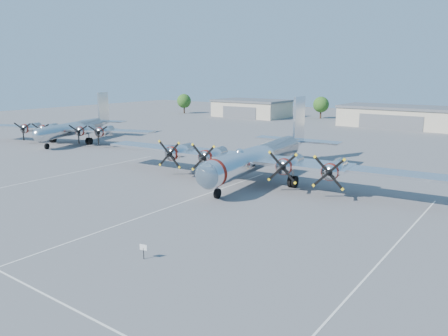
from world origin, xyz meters
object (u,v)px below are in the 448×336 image
Objects in this scene: main_bomber_b29 at (260,179)px; hangar_west at (252,108)px; tree_far_west at (184,101)px; info_placard at (143,249)px; tree_west at (321,105)px; bomber_west at (76,142)px; hangar_center at (398,116)px.

hangar_west is at bearing 118.02° from main_bomber_b29.
info_placard is at bearing -50.07° from tree_far_west.
hangar_west is 21.61m from tree_west.
bomber_west is (-0.26, -65.12, -2.71)m from hangar_west.
hangar_west is 19.48× the size of info_placard.
tree_far_west is at bearing -176.76° from hangar_center.
tree_far_west is 120.68m from info_placard.
tree_far_west reaches higher than bomber_west.
main_bomber_b29 is at bearing -71.41° from tree_west.
hangar_center is 70.13m from tree_far_west.
bomber_west is at bearing -124.80° from hangar_center.
tree_far_west is 66.10m from bomber_west.
tree_far_west is at bearing 114.98° from info_placard.
tree_west is at bearing 162.18° from hangar_center.
hangar_center reaches higher than info_placard.
tree_far_west is at bearing -170.99° from hangar_west.
bomber_west is 31.14× the size of info_placard.
hangar_center reaches higher than bomber_west.
hangar_west is 3.40× the size of tree_far_west.
hangar_west is at bearing 9.01° from tree_far_west.
tree_west is 5.72× the size of info_placard.
hangar_west is at bearing 180.00° from hangar_center.
hangar_west is 0.49× the size of main_bomber_b29.
info_placard is (77.43, -92.50, -3.41)m from tree_far_west.
tree_far_west is 46.57m from tree_west.
tree_west is 76.02m from bomber_west.
tree_far_west reaches higher than hangar_center.
tree_far_west is at bearing 93.25° from bomber_west.
hangar_center is 4.31× the size of tree_far_west.
hangar_west and hangar_center have the same top height.
tree_west is (20.00, 8.04, 1.51)m from hangar_west.
hangar_center is 4.31× the size of tree_west.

